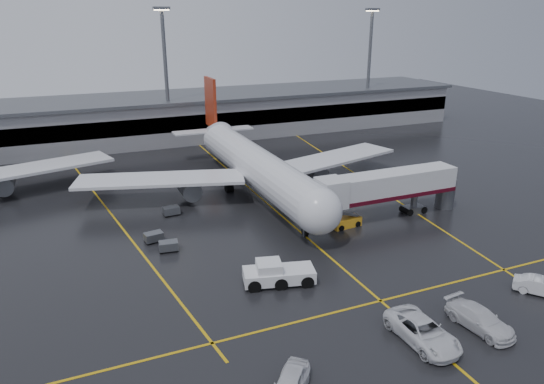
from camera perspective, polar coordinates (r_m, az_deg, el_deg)
name	(u,v)px	position (r m, az deg, el deg)	size (l,w,h in m)	color
ground	(280,215)	(63.17, 0.96, -2.62)	(220.00, 220.00, 0.00)	black
apron_line_centre	(280,215)	(63.16, 0.96, -2.61)	(0.25, 90.00, 0.02)	gold
apron_line_stop	(381,301)	(46.07, 12.37, -12.11)	(60.00, 0.25, 0.02)	gold
apron_line_left	(109,211)	(67.87, -18.26, -2.04)	(0.25, 70.00, 0.02)	gold
apron_line_right	(359,176)	(79.62, 9.93, 1.84)	(0.25, 70.00, 0.02)	gold
terminal	(187,115)	(105.93, -9.70, 8.66)	(122.00, 19.00, 8.60)	gray
light_mast_mid	(166,69)	(97.71, -12.12, 13.64)	(3.00, 1.20, 25.45)	#595B60
light_mast_right	(369,61)	(115.17, 11.12, 14.55)	(3.00, 1.20, 25.45)	#595B60
main_airliner	(253,163)	(70.27, -2.23, 3.32)	(48.80, 45.60, 14.10)	silver
jet_bridge	(388,188)	(62.60, 13.24, 0.47)	(19.90, 3.40, 6.05)	silver
pushback_tractor	(277,274)	(47.27, 0.56, -9.41)	(7.12, 4.27, 2.38)	white
belt_loader	(346,222)	(60.16, 8.48, -3.42)	(3.86, 2.11, 2.34)	orange
service_van_a	(423,331)	(41.36, 16.91, -15.06)	(3.08, 6.68, 1.86)	silver
service_van_b	(480,319)	(44.44, 22.77, -13.31)	(2.41, 5.93, 1.72)	silver
service_van_c	(542,287)	(51.75, 28.57, -9.52)	(1.65, 4.72, 1.56)	silver
service_van_d	(290,384)	(35.34, 2.10, -21.14)	(1.91, 4.76, 1.62)	silver
baggage_cart_a	(169,246)	(54.59, -11.80, -6.06)	(2.15, 1.54, 1.12)	#595B60
baggage_cart_b	(154,237)	(57.09, -13.43, -5.01)	(2.18, 1.61, 1.12)	#595B60
baggage_cart_c	(171,210)	(64.11, -11.50, -2.09)	(2.08, 1.43, 1.12)	#595B60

